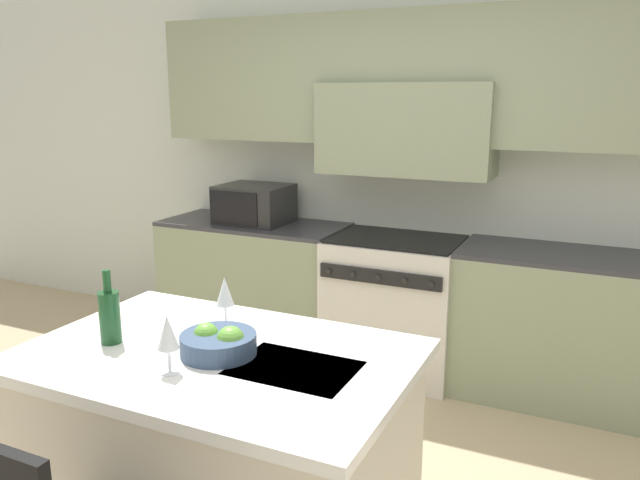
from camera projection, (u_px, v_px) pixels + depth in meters
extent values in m
cube|color=silver|center=(415.00, 171.00, 4.40)|extent=(10.00, 0.06, 2.70)
cube|color=gray|center=(409.00, 79.00, 4.08)|extent=(3.65, 0.34, 0.85)
cube|color=gray|center=(406.00, 129.00, 4.13)|extent=(1.16, 0.40, 0.60)
cube|color=gray|center=(255.00, 285.00, 4.77)|extent=(1.39, 0.62, 0.91)
cube|color=#333338|center=(253.00, 224.00, 4.66)|extent=(1.39, 0.62, 0.03)
cube|color=gray|center=(571.00, 331.00, 3.83)|extent=(1.39, 0.62, 0.91)
cube|color=#333338|center=(579.00, 257.00, 3.73)|extent=(1.39, 0.62, 0.03)
cube|color=beige|center=(395.00, 305.00, 4.28)|extent=(0.87, 0.66, 0.92)
cube|color=black|center=(397.00, 239.00, 4.18)|extent=(0.84, 0.61, 0.01)
cube|color=black|center=(379.00, 277.00, 3.91)|extent=(0.80, 0.02, 0.09)
cylinder|color=black|center=(329.00, 271.00, 4.05)|extent=(0.04, 0.02, 0.04)
cylinder|color=black|center=(353.00, 274.00, 3.97)|extent=(0.04, 0.02, 0.04)
cylinder|color=black|center=(378.00, 277.00, 3.90)|extent=(0.04, 0.02, 0.04)
cylinder|color=black|center=(405.00, 281.00, 3.83)|extent=(0.04, 0.02, 0.04)
cylinder|color=black|center=(432.00, 284.00, 3.76)|extent=(0.04, 0.02, 0.04)
cube|color=black|center=(254.00, 204.00, 4.62)|extent=(0.50, 0.43, 0.28)
cube|color=black|center=(233.00, 208.00, 4.45)|extent=(0.39, 0.01, 0.23)
cube|color=beige|center=(221.00, 465.00, 2.48)|extent=(1.39, 0.90, 0.88)
cube|color=white|center=(217.00, 357.00, 2.37)|extent=(1.48, 0.98, 0.04)
cube|color=#2D2D30|center=(294.00, 369.00, 2.23)|extent=(0.44, 0.32, 0.01)
cylinder|color=#B2B2B7|center=(317.00, 349.00, 2.40)|extent=(0.02, 0.02, 0.00)
cylinder|color=#194723|center=(110.00, 317.00, 2.44)|extent=(0.08, 0.08, 0.21)
cylinder|color=#194723|center=(107.00, 281.00, 2.40)|extent=(0.03, 0.03, 0.09)
cylinder|color=white|center=(170.00, 372.00, 2.19)|extent=(0.07, 0.07, 0.01)
cylinder|color=white|center=(169.00, 360.00, 2.18)|extent=(0.01, 0.01, 0.09)
cone|color=white|center=(168.00, 332.00, 2.15)|extent=(0.08, 0.08, 0.12)
cylinder|color=white|center=(226.00, 325.00, 2.64)|extent=(0.07, 0.07, 0.01)
cylinder|color=white|center=(226.00, 314.00, 2.63)|extent=(0.01, 0.01, 0.09)
cone|color=white|center=(225.00, 291.00, 2.60)|extent=(0.08, 0.08, 0.12)
cylinder|color=#384C6B|center=(218.00, 344.00, 2.34)|extent=(0.29, 0.29, 0.08)
sphere|color=#66A83D|center=(206.00, 335.00, 2.36)|extent=(0.10, 0.10, 0.10)
sphere|color=#66A83D|center=(230.00, 340.00, 2.31)|extent=(0.11, 0.11, 0.11)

